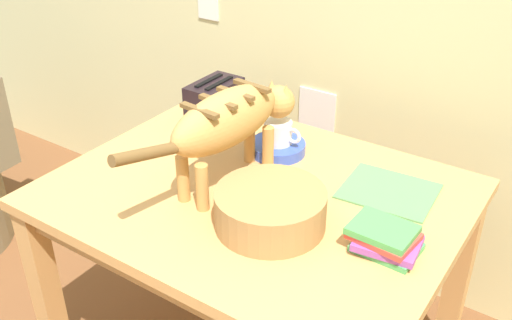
% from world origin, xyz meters
% --- Properties ---
extents(dining_table, '(1.17, 0.92, 0.74)m').
position_xyz_m(dining_table, '(-0.04, 1.06, 0.65)').
color(dining_table, tan).
rests_on(dining_table, ground_plane).
extents(cat, '(0.18, 0.70, 0.30)m').
position_xyz_m(cat, '(-0.12, 1.07, 0.94)').
color(cat, '#C48C48').
rests_on(cat, dining_table).
extents(saucer_bowl, '(0.18, 0.18, 0.04)m').
position_xyz_m(saucer_bowl, '(-0.10, 1.29, 0.76)').
color(saucer_bowl, blue).
rests_on(saucer_bowl, dining_table).
extents(coffee_mug, '(0.13, 0.09, 0.08)m').
position_xyz_m(coffee_mug, '(-0.10, 1.29, 0.82)').
color(coffee_mug, silver).
rests_on(coffee_mug, saucer_bowl).
extents(magazine, '(0.28, 0.24, 0.01)m').
position_xyz_m(magazine, '(0.30, 1.27, 0.74)').
color(magazine, '#579459').
rests_on(magazine, dining_table).
extents(book_stack, '(0.18, 0.14, 0.07)m').
position_xyz_m(book_stack, '(0.39, 1.01, 0.78)').
color(book_stack, '#47A659').
rests_on(book_stack, dining_table).
extents(wicker_basket, '(0.30, 0.30, 0.10)m').
position_xyz_m(wicker_basket, '(0.09, 0.94, 0.80)').
color(wicker_basket, '#A57845').
rests_on(wicker_basket, dining_table).
extents(toaster, '(0.12, 0.20, 0.18)m').
position_xyz_m(toaster, '(-0.39, 1.33, 0.83)').
color(toaster, black).
rests_on(toaster, dining_table).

